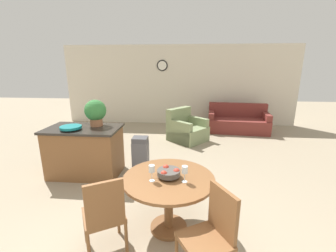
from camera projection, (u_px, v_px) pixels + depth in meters
The scene contains 13 objects.
wall_back at pixel (178, 85), 7.78m from camera, with size 8.00×0.09×2.70m.
dining_table at pixel (169, 189), 2.74m from camera, with size 1.11×1.11×0.72m.
dining_chair_near_left at pixel (104, 213), 2.36m from camera, with size 0.57×0.57×0.94m.
dining_chair_near_right at pixel (212, 232), 2.09m from camera, with size 0.57×0.57×0.94m.
fruit_bowl at pixel (169, 172), 2.68m from camera, with size 0.28×0.28×0.12m.
wine_glass_left at pixel (152, 169), 2.57m from camera, with size 0.07×0.07×0.20m.
wine_glass_right at pixel (185, 170), 2.55m from camera, with size 0.07×0.07×0.20m.
kitchen_island at pixel (85, 151), 4.22m from camera, with size 1.33×0.80×0.92m.
teal_bowl at pixel (71, 127), 3.96m from camera, with size 0.37×0.37×0.07m.
potted_plant at pixel (96, 112), 4.16m from camera, with size 0.40×0.40×0.49m.
trash_bin at pixel (141, 157), 4.18m from camera, with size 0.28×0.25×0.76m.
couch at pixel (238, 122), 7.07m from camera, with size 1.88×1.02×0.85m.
armchair at pixel (186, 130), 6.21m from camera, with size 1.21×1.20×0.87m.
Camera 1 is at (0.35, -1.53, 2.02)m, focal length 24.00 mm.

